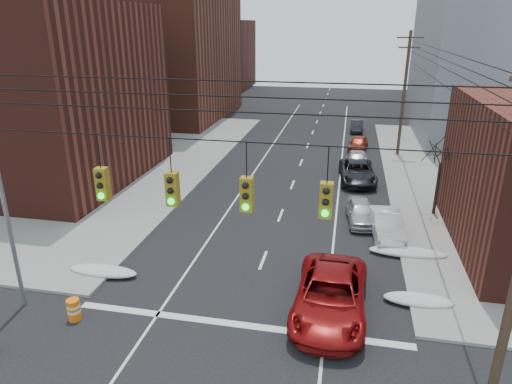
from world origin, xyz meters
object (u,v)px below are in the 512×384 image
at_px(parked_car_a, 361,212).
at_px(parked_car_f, 357,126).
at_px(parked_car_b, 387,225).
at_px(lot_car_c, 59,175).
at_px(parked_car_c, 357,172).
at_px(red_pickup, 330,295).
at_px(lot_car_d, 105,150).
at_px(parked_car_e, 358,144).
at_px(construction_barrel, 74,309).
at_px(lot_car_a, 127,159).
at_px(lot_car_b, 108,166).
at_px(parked_car_d, 357,161).

relative_size(parked_car_a, parked_car_f, 1.05).
bearing_deg(parked_car_b, lot_car_c, 164.44).
bearing_deg(lot_car_c, parked_car_c, -56.35).
relative_size(red_pickup, lot_car_c, 1.38).
bearing_deg(lot_car_d, parked_car_e, -90.81).
bearing_deg(construction_barrel, parked_car_e, 68.48).
xyz_separation_m(parked_car_f, lot_car_c, (-22.09, -22.89, 0.19)).
height_order(lot_car_a, lot_car_c, lot_car_c).
xyz_separation_m(parked_car_f, lot_car_b, (-19.50, -20.29, 0.22)).
distance_m(parked_car_a, construction_barrel, 17.11).
relative_size(parked_car_d, parked_car_f, 1.21).
distance_m(parked_car_d, lot_car_d, 22.40).
distance_m(parked_car_e, parked_car_f, 8.30).
xyz_separation_m(parked_car_f, lot_car_d, (-22.35, -15.63, 0.14)).
distance_m(parked_car_c, parked_car_f, 17.59).
xyz_separation_m(parked_car_e, construction_barrel, (-11.66, -29.55, -0.21)).
distance_m(parked_car_f, lot_car_d, 27.27).
bearing_deg(parked_car_a, red_pickup, -103.96).
xyz_separation_m(parked_car_c, construction_barrel, (-11.54, -20.26, -0.30)).
xyz_separation_m(parked_car_d, parked_car_e, (0.12, 5.87, 0.02)).
bearing_deg(lot_car_d, red_pickup, -151.81).
bearing_deg(construction_barrel, parked_car_a, 46.78).
xyz_separation_m(red_pickup, parked_car_c, (1.18, 17.73, -0.10)).
bearing_deg(parked_car_c, parked_car_d, 85.54).
relative_size(parked_car_d, lot_car_a, 1.18).
relative_size(parked_car_d, lot_car_b, 0.92).
bearing_deg(red_pickup, parked_car_e, 88.79).
bearing_deg(red_pickup, parked_car_d, 88.35).
distance_m(parked_car_a, lot_car_a, 20.64).
height_order(red_pickup, parked_car_d, red_pickup).
height_order(parked_car_c, parked_car_d, parked_car_c).
distance_m(parked_car_d, construction_barrel, 26.34).
relative_size(parked_car_c, lot_car_d, 1.55).
relative_size(parked_car_c, lot_car_b, 1.11).
xyz_separation_m(parked_car_e, lot_car_a, (-19.16, -9.56, 0.11)).
distance_m(red_pickup, construction_barrel, 10.67).
distance_m(red_pickup, parked_car_f, 35.34).
bearing_deg(parked_car_f, parked_car_e, -89.49).
relative_size(red_pickup, lot_car_a, 1.61).
relative_size(parked_car_b, lot_car_b, 0.88).
distance_m(parked_car_d, lot_car_c, 23.75).
bearing_deg(parked_car_f, parked_car_a, -89.91).
bearing_deg(parked_car_f, lot_car_b, -134.17).
distance_m(parked_car_e, construction_barrel, 31.77).
bearing_deg(lot_car_c, parked_car_b, -80.07).
bearing_deg(lot_car_b, parked_car_c, -73.24).
height_order(parked_car_a, parked_car_d, parked_car_a).
height_order(parked_car_a, lot_car_c, lot_car_c).
relative_size(parked_car_b, construction_barrel, 4.75).
distance_m(parked_car_c, lot_car_a, 19.04).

